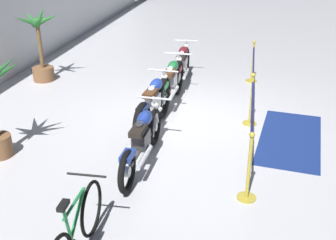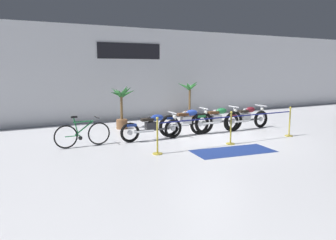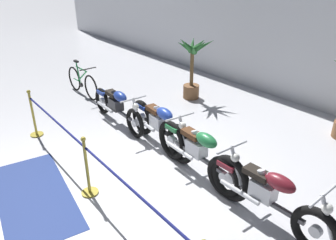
# 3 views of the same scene
# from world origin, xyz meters

# --- Properties ---
(ground_plane) EXTENTS (120.00, 120.00, 0.00)m
(ground_plane) POSITION_xyz_m (0.00, 0.00, 0.00)
(ground_plane) COLOR silver
(back_wall) EXTENTS (28.00, 0.29, 4.20)m
(back_wall) POSITION_xyz_m (-0.00, 5.12, 2.10)
(back_wall) COLOR white
(back_wall) RESTS_ON ground
(motorcycle_blue_0) EXTENTS (2.22, 0.62, 0.90)m
(motorcycle_blue_0) POSITION_xyz_m (-2.02, 0.56, 0.46)
(motorcycle_blue_0) COLOR black
(motorcycle_blue_0) RESTS_ON ground
(motorcycle_blue_1) EXTENTS (2.18, 0.62, 0.97)m
(motorcycle_blue_1) POSITION_xyz_m (-0.58, 0.69, 0.48)
(motorcycle_blue_1) COLOR black
(motorcycle_blue_1) RESTS_ON ground
(motorcycle_green_2) EXTENTS (2.30, 0.62, 0.96)m
(motorcycle_green_2) POSITION_xyz_m (0.67, 0.58, 0.48)
(motorcycle_green_2) COLOR black
(motorcycle_green_2) RESTS_ON ground
(motorcycle_maroon_3) EXTENTS (2.24, 0.62, 0.93)m
(motorcycle_maroon_3) POSITION_xyz_m (2.08, 0.57, 0.45)
(motorcycle_maroon_3) COLOR black
(motorcycle_maroon_3) RESTS_ON ground
(bicycle) EXTENTS (1.73, 0.48, 0.96)m
(bicycle) POSITION_xyz_m (-4.29, 0.75, 0.38)
(bicycle) COLOR black
(bicycle) RESTS_ON ground
(potted_palm_left_of_row) EXTENTS (1.00, 0.98, 1.81)m
(potted_palm_left_of_row) POSITION_xyz_m (1.59, 4.05, 0.78)
(potted_palm_left_of_row) COLOR brown
(potted_palm_left_of_row) RESTS_ON ground
(potted_palm_right_of_row) EXTENTS (1.00, 1.07, 1.80)m
(potted_palm_right_of_row) POSITION_xyz_m (-2.18, 3.01, 0.96)
(potted_palm_right_of_row) COLOR brown
(potted_palm_right_of_row) RESTS_ON ground
(stanchion_far_left) EXTENTS (5.29, 0.28, 1.05)m
(stanchion_far_left) POSITION_xyz_m (-1.18, -1.13, 0.66)
(stanchion_far_left) COLOR gold
(stanchion_far_left) RESTS_ON ground
(stanchion_mid_left) EXTENTS (0.28, 0.28, 1.05)m
(stanchion_mid_left) POSITION_xyz_m (-0.09, -1.13, 0.36)
(stanchion_mid_left) COLOR gold
(stanchion_mid_left) RESTS_ON ground
(stanchion_mid_right) EXTENTS (0.28, 0.28, 1.05)m
(stanchion_mid_right) POSITION_xyz_m (2.53, -1.13, 0.36)
(stanchion_mid_right) COLOR gold
(stanchion_mid_right) RESTS_ON ground
(floor_banner) EXTENTS (2.52, 1.38, 0.01)m
(floor_banner) POSITION_xyz_m (-0.59, -1.88, 0.00)
(floor_banner) COLOR navy
(floor_banner) RESTS_ON ground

